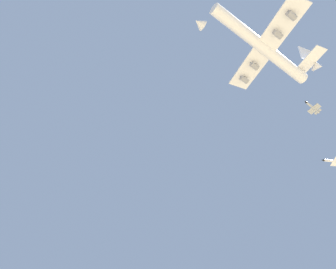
# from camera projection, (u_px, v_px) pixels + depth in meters

# --- Properties ---
(carrier_jet) EXTENTS (58.38, 66.02, 23.50)m
(carrier_jet) POSITION_uv_depth(u_px,v_px,m) (264.00, 47.00, 161.62)
(carrier_jet) COLOR white
(chase_jet_lead) EXTENTS (9.43, 14.94, 4.00)m
(chase_jet_lead) POSITION_uv_depth(u_px,v_px,m) (334.00, 161.00, 192.77)
(chase_jet_lead) COLOR silver
(chase_jet_right_wing) EXTENTS (14.08, 11.20, 4.00)m
(chase_jet_right_wing) POSITION_uv_depth(u_px,v_px,m) (313.00, 107.00, 196.27)
(chase_jet_right_wing) COLOR #999EA3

